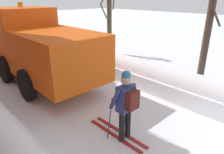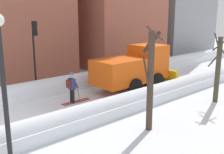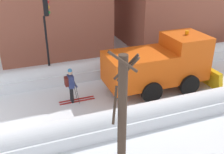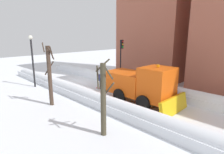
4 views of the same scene
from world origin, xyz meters
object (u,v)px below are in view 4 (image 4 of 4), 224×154
at_px(traffic_light_pole, 121,53).
at_px(street_lamp, 32,55).
at_px(bare_tree_near, 50,75).
at_px(bare_tree_mid, 103,98).
at_px(plow_truck, 141,84).
at_px(skier, 101,79).

xyz_separation_m(traffic_light_pole, street_lamp, (7.47, -4.82, 0.02)).
bearing_deg(bare_tree_near, bare_tree_mid, 89.22).
xyz_separation_m(bare_tree_near, bare_tree_mid, (0.08, 5.82, -0.29)).
height_order(street_lamp, bare_tree_mid, street_lamp).
bearing_deg(bare_tree_mid, street_lamp, -96.03).
xyz_separation_m(plow_truck, traffic_light_pole, (-3.59, -5.28, 1.71)).
xyz_separation_m(plow_truck, bare_tree_mid, (5.10, 1.47, 0.51)).
height_order(plow_truck, bare_tree_mid, bare_tree_mid).
relative_size(skier, traffic_light_pole, 0.40).
bearing_deg(bare_tree_mid, traffic_light_pole, -142.15).
bearing_deg(traffic_light_pole, street_lamp, -32.82).
distance_m(bare_tree_near, bare_tree_mid, 5.83).
bearing_deg(bare_tree_near, street_lamp, -101.24).
bearing_deg(traffic_light_pole, bare_tree_mid, 37.85).
distance_m(traffic_light_pole, street_lamp, 8.88).
relative_size(plow_truck, street_lamp, 1.19).
bearing_deg(traffic_light_pole, plow_truck, 55.78).
distance_m(plow_truck, bare_tree_mid, 5.33).
height_order(traffic_light_pole, street_lamp, street_lamp).
height_order(traffic_light_pole, bare_tree_mid, traffic_light_pole).
relative_size(street_lamp, bare_tree_mid, 1.27).
relative_size(skier, bare_tree_mid, 0.45).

